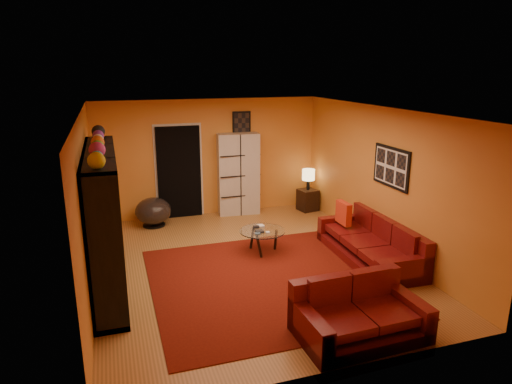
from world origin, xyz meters
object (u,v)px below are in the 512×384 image
object	(u,v)px
tv	(108,223)
side_table	(308,200)
sofa	(373,244)
loveseat	(357,313)
bowl_chair	(153,211)
table_lamp	(308,175)
entertainment_unit	(105,220)
coffee_table	(262,233)
storage_cabinet	(238,174)

from	to	relation	value
tv	side_table	xyz separation A→B (m)	(4.44, 2.50, -0.73)
sofa	loveseat	world-z (taller)	same
tv	bowl_chair	xyz separation A→B (m)	(0.88, 2.50, -0.66)
sofa	bowl_chair	distance (m)	4.56
loveseat	bowl_chair	distance (m)	5.31
loveseat	table_lamp	world-z (taller)	table_lamp
entertainment_unit	bowl_chair	bearing A→B (deg)	69.65
entertainment_unit	table_lamp	size ratio (longest dim) A/B	6.18
entertainment_unit	coffee_table	world-z (taller)	entertainment_unit
entertainment_unit	coffee_table	size ratio (longest dim) A/B	3.62
entertainment_unit	storage_cabinet	world-z (taller)	entertainment_unit
side_table	loveseat	bearing A→B (deg)	-107.41
tv	bowl_chair	world-z (taller)	tv
bowl_chair	table_lamp	world-z (taller)	table_lamp
tv	side_table	world-z (taller)	tv
loveseat	storage_cabinet	distance (m)	5.25
sofa	loveseat	distance (m)	2.46
tv	side_table	bearing A→B (deg)	-60.61
sofa	bowl_chair	world-z (taller)	sofa
sofa	coffee_table	distance (m)	1.96
loveseat	bowl_chair	size ratio (longest dim) A/B	2.12
entertainment_unit	tv	distance (m)	0.08
tv	loveseat	size ratio (longest dim) A/B	0.57
entertainment_unit	storage_cabinet	distance (m)	4.02
entertainment_unit	tv	world-z (taller)	entertainment_unit
sofa	side_table	distance (m)	2.95
side_table	table_lamp	size ratio (longest dim) A/B	1.03
coffee_table	table_lamp	size ratio (longest dim) A/B	1.71
bowl_chair	side_table	size ratio (longest dim) A/B	1.50
storage_cabinet	side_table	world-z (taller)	storage_cabinet
sofa	loveseat	bearing A→B (deg)	-124.69
tv	sofa	xyz separation A→B (m)	(4.36, -0.45, -0.70)
tv	table_lamp	bearing A→B (deg)	-60.61
coffee_table	storage_cabinet	bearing A→B (deg)	84.55
loveseat	coffee_table	distance (m)	2.86
storage_cabinet	sofa	bearing A→B (deg)	-59.49
coffee_table	side_table	world-z (taller)	side_table
storage_cabinet	bowl_chair	xyz separation A→B (m)	(-1.96, -0.30, -0.60)
bowl_chair	table_lamp	xyz separation A→B (m)	(3.56, 0.00, 0.52)
bowl_chair	side_table	distance (m)	3.56
bowl_chair	table_lamp	bearing A→B (deg)	0.06
sofa	bowl_chair	size ratio (longest dim) A/B	3.10
sofa	coffee_table	bearing A→B (deg)	155.51
sofa	storage_cabinet	bearing A→B (deg)	117.23
coffee_table	storage_cabinet	xyz separation A→B (m)	(0.23, 2.37, 0.55)
tv	table_lamp	distance (m)	5.10
table_lamp	bowl_chair	bearing A→B (deg)	-179.94
sofa	side_table	size ratio (longest dim) A/B	4.66
storage_cabinet	loveseat	bearing A→B (deg)	-84.07
bowl_chair	side_table	bearing A→B (deg)	0.06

